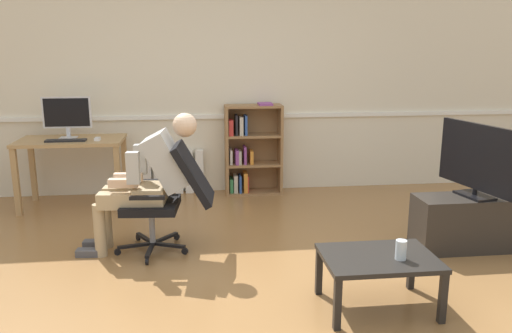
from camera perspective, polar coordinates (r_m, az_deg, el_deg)
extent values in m
plane|color=olive|center=(3.90, -0.74, -13.01)|extent=(18.00, 18.00, 0.00)
cube|color=beige|center=(6.15, -3.41, 9.69)|extent=(12.00, 0.10, 2.70)
cube|color=white|center=(6.13, -3.32, 5.64)|extent=(12.00, 0.03, 0.05)
cube|color=tan|center=(5.83, -25.31, -1.62)|extent=(0.06, 0.06, 0.72)
cube|color=tan|center=(5.58, -15.22, -1.41)|extent=(0.06, 0.06, 0.72)
cube|color=tan|center=(6.12, -14.48, -0.09)|extent=(0.06, 0.06, 0.72)
cube|color=tan|center=(6.35, -23.75, -0.34)|extent=(0.06, 0.06, 0.72)
cube|color=tan|center=(5.87, -20.04, 2.74)|extent=(1.11, 0.64, 0.04)
cube|color=silver|center=(5.94, -20.29, 3.06)|extent=(0.18, 0.14, 0.01)
cube|color=silver|center=(5.95, -20.29, 3.62)|extent=(0.04, 0.02, 0.10)
cube|color=silver|center=(5.92, -20.46, 5.72)|extent=(0.52, 0.02, 0.34)
cube|color=black|center=(5.90, -20.49, 5.70)|extent=(0.48, 0.00, 0.31)
cube|color=black|center=(5.74, -20.55, 2.75)|extent=(0.42, 0.12, 0.02)
cube|color=white|center=(5.69, -17.35, 2.97)|extent=(0.06, 0.10, 0.03)
cube|color=olive|center=(6.03, -3.32, 1.80)|extent=(0.03, 0.28, 1.07)
cube|color=olive|center=(6.10, 2.72, 1.95)|extent=(0.03, 0.28, 1.07)
cube|color=olive|center=(6.19, -0.43, 2.13)|extent=(0.64, 0.02, 1.07)
cube|color=olive|center=(6.18, -0.28, -2.87)|extent=(0.61, 0.28, 0.03)
cube|color=olive|center=(6.09, -0.28, 0.27)|extent=(0.61, 0.28, 0.03)
cube|color=olive|center=(6.02, -0.28, 3.50)|extent=(0.61, 0.28, 0.03)
cube|color=olive|center=(5.97, -0.29, 6.79)|extent=(0.61, 0.28, 0.03)
cube|color=#38844C|center=(6.13, -2.80, -2.05)|extent=(0.04, 0.19, 0.17)
cube|color=white|center=(6.06, -2.84, 1.14)|extent=(0.03, 0.19, 0.17)
cube|color=red|center=(5.96, -2.86, 4.41)|extent=(0.05, 0.19, 0.18)
cube|color=beige|center=(6.13, -2.32, -1.87)|extent=(0.05, 0.19, 0.21)
cube|color=#89428E|center=(6.03, -2.19, 1.11)|extent=(0.04, 0.19, 0.17)
cube|color=black|center=(5.98, -2.24, 4.70)|extent=(0.03, 0.19, 0.24)
cube|color=#2D519E|center=(6.12, -1.81, -1.89)|extent=(0.03, 0.19, 0.21)
cube|color=beige|center=(6.05, -1.91, 1.08)|extent=(0.05, 0.19, 0.16)
cube|color=beige|center=(5.98, -1.70, 4.61)|extent=(0.04, 0.19, 0.21)
cube|color=orange|center=(6.12, -1.21, -1.73)|extent=(0.05, 0.19, 0.24)
cube|color=#89428E|center=(6.05, -1.27, 1.33)|extent=(0.03, 0.19, 0.21)
cube|color=#2D519E|center=(5.99, -1.19, 4.70)|extent=(0.03, 0.19, 0.23)
cube|color=red|center=(6.14, -1.01, -1.89)|extent=(0.03, 0.19, 0.19)
cube|color=orange|center=(6.06, -0.55, 1.11)|extent=(0.04, 0.19, 0.16)
cube|color=#89428E|center=(5.97, 1.04, 7.03)|extent=(0.16, 0.22, 0.02)
cube|color=white|center=(6.22, -12.11, -0.68)|extent=(0.10, 0.08, 0.52)
cube|color=white|center=(6.21, -10.96, -0.65)|extent=(0.10, 0.08, 0.52)
cube|color=white|center=(6.20, -9.81, -0.62)|extent=(0.10, 0.08, 0.52)
cube|color=white|center=(6.20, -8.65, -0.59)|extent=(0.10, 0.08, 0.52)
cube|color=white|center=(6.19, -7.50, -0.56)|extent=(0.10, 0.08, 0.52)
cube|color=white|center=(6.19, -6.34, -0.53)|extent=(0.10, 0.08, 0.52)
cube|color=black|center=(4.41, -11.81, -9.15)|extent=(0.06, 0.30, 0.02)
cylinder|color=black|center=(4.29, -12.13, -10.38)|extent=(0.03, 0.06, 0.06)
cube|color=black|center=(4.48, -9.77, -8.69)|extent=(0.29, 0.15, 0.02)
cylinder|color=black|center=(4.44, -7.98, -9.38)|extent=(0.06, 0.04, 0.06)
cube|color=black|center=(4.64, -10.17, -7.91)|extent=(0.22, 0.25, 0.02)
cylinder|color=black|center=(4.76, -8.88, -7.83)|extent=(0.05, 0.06, 0.06)
cube|color=black|center=(4.67, -12.33, -7.88)|extent=(0.19, 0.28, 0.02)
cylinder|color=black|center=(4.81, -13.09, -7.77)|extent=(0.05, 0.06, 0.06)
cube|color=black|center=(4.53, -13.39, -8.62)|extent=(0.30, 0.10, 0.02)
cylinder|color=black|center=(4.53, -15.27, -9.24)|extent=(0.06, 0.03, 0.06)
cylinder|color=gray|center=(4.49, -11.58, -6.54)|extent=(0.05, 0.05, 0.30)
cube|color=black|center=(4.43, -11.69, -4.29)|extent=(0.50, 0.50, 0.07)
cube|color=black|center=(4.31, -7.04, -0.76)|extent=(0.36, 0.46, 0.52)
cube|color=black|center=(4.64, -11.00, -1.62)|extent=(0.28, 0.07, 0.03)
cube|color=black|center=(4.14, -12.11, -3.45)|extent=(0.28, 0.07, 0.03)
cube|color=tan|center=(4.40, -11.76, -2.98)|extent=(0.29, 0.36, 0.14)
cube|color=#B2B2AD|center=(4.31, -9.95, 0.63)|extent=(0.43, 0.37, 0.52)
sphere|color=beige|center=(4.24, -7.99, 4.63)|extent=(0.20, 0.20, 0.20)
cube|color=white|center=(4.43, -15.39, -1.73)|extent=(0.15, 0.05, 0.02)
cube|color=tan|center=(4.55, -14.13, -2.99)|extent=(0.43, 0.17, 0.13)
cylinder|color=tan|center=(4.67, -16.47, -6.02)|extent=(0.10, 0.10, 0.46)
cube|color=#4C4C51|center=(4.76, -17.49, -8.25)|extent=(0.23, 0.11, 0.06)
cube|color=tan|center=(4.36, -14.67, -3.72)|extent=(0.43, 0.17, 0.13)
cylinder|color=tan|center=(4.49, -17.10, -6.85)|extent=(0.10, 0.10, 0.46)
cube|color=#4C4C51|center=(4.58, -18.15, -9.15)|extent=(0.23, 0.11, 0.06)
cube|color=#B2B2AD|center=(4.51, -12.83, 0.79)|extent=(0.11, 0.09, 0.26)
cube|color=beige|center=(4.50, -14.13, -1.17)|extent=(0.25, 0.09, 0.07)
cube|color=#B2B2AD|center=(4.20, -13.63, -0.14)|extent=(0.11, 0.09, 0.26)
cube|color=beige|center=(4.32, -14.66, -1.80)|extent=(0.25, 0.09, 0.07)
cube|color=#2D2823|center=(4.83, 23.04, -5.80)|extent=(1.00, 0.36, 0.47)
cube|color=black|center=(4.76, 23.31, -3.00)|extent=(0.26, 0.35, 0.02)
cylinder|color=black|center=(4.75, 23.34, -2.59)|extent=(0.04, 0.04, 0.05)
cube|color=black|center=(4.69, 23.68, 0.99)|extent=(0.22, 0.91, 0.56)
cube|color=#B7D1F9|center=(4.70, 23.88, 1.00)|extent=(0.17, 0.85, 0.51)
cube|color=black|center=(3.30, 9.12, -15.02)|extent=(0.04, 0.04, 0.34)
cube|color=black|center=(3.53, 20.22, -13.68)|extent=(0.04, 0.04, 0.34)
cube|color=black|center=(3.92, 17.04, -10.68)|extent=(0.04, 0.04, 0.34)
cube|color=black|center=(3.71, 7.07, -11.59)|extent=(0.04, 0.04, 0.34)
cube|color=black|center=(3.52, 13.62, -9.94)|extent=(0.75, 0.54, 0.03)
cylinder|color=silver|center=(3.47, 15.95, -8.98)|extent=(0.07, 0.07, 0.13)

